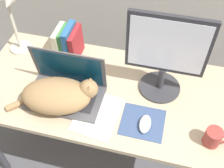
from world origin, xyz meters
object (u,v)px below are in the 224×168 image
Objects in this scene: book_row at (68,43)px; computer_mouse at (145,124)px; laptop at (66,89)px; desk_lamp at (12,11)px; notepad at (98,114)px; external_monitor at (166,54)px; mug at (213,137)px; cat at (58,95)px.

computer_mouse is at bearing -36.41° from book_row.
laptop is 0.51m from desk_lamp.
laptop is at bearing 155.80° from notepad.
computer_mouse is at bearing -11.99° from laptop.
external_monitor reaches higher than notepad.
book_row is (-0.09, 0.30, 0.05)m from laptop.
computer_mouse reaches higher than notepad.
notepad is at bearing -53.37° from book_row.
desk_lamp is at bearing 149.28° from notepad.
cat is at bearing 177.13° from mug.
laptop is 3.71× the size of computer_mouse.
cat is 2.18× the size of book_row.
mug is (0.56, -0.02, 0.04)m from notepad.
mug is (0.85, -0.41, -0.05)m from book_row.
computer_mouse is at bearing -22.86° from desk_lamp.
laptop is 0.84× the size of external_monitor.
laptop reaches higher than mug.
external_monitor reaches higher than computer_mouse.
laptop is 3.34× the size of mug.
laptop is at bearing 79.72° from cat.
computer_mouse is 0.24× the size of desk_lamp.
laptop is 0.88× the size of cat.
laptop is at bearing -72.94° from book_row.
computer_mouse is 0.67m from book_row.
desk_lamp reaches higher than cat.
notepad is 0.56m from mug.
laptop is 1.33× the size of notepad.
external_monitor is 0.60m from book_row.
cat is 3.80× the size of mug.
external_monitor reaches higher than mug.
cat is (-0.01, -0.07, 0.02)m from laptop.
external_monitor is at bearing 19.51° from laptop.
mug is (1.13, -0.35, -0.25)m from desk_lamp.
external_monitor is 0.85m from desk_lamp.
computer_mouse is (0.45, -0.03, -0.06)m from cat.
external_monitor is at bearing 135.75° from mug.
notepad is at bearing -30.72° from desk_lamp.
laptop is 0.32m from book_row.
notepad is (0.56, -0.34, -0.29)m from desk_lamp.
book_row is 0.49m from notepad.
external_monitor is 4.43× the size of computer_mouse.
external_monitor is at bearing -5.36° from desk_lamp.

